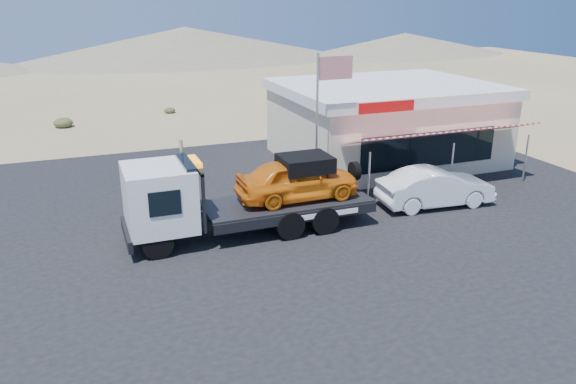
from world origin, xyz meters
The scene contains 7 objects.
ground centered at (0.00, 0.00, 0.00)m, with size 120.00×120.00×0.00m, color olive.
asphalt_lot centered at (2.00, 3.00, 0.01)m, with size 32.00×24.00×0.02m, color black.
tow_truck centered at (0.99, 2.37, 1.57)m, with size 8.71×2.58×2.91m.
white_sedan centered at (8.96, 2.22, 0.79)m, with size 1.63×4.68×1.54m, color silver.
jerky_store centered at (10.50, 8.97, 1.99)m, with size 10.40×9.97×3.90m.
flagpole centered at (4.93, 4.50, 3.76)m, with size 1.55×0.10×6.00m.
distant_hills centered at (-9.77, 55.14, 1.89)m, with size 126.00×48.00×4.20m.
Camera 1 is at (-4.25, -15.58, 8.16)m, focal length 35.00 mm.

